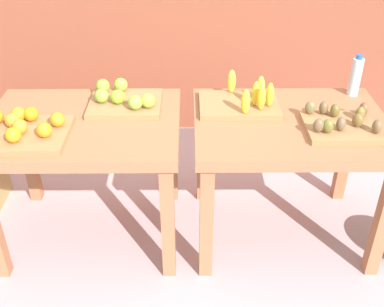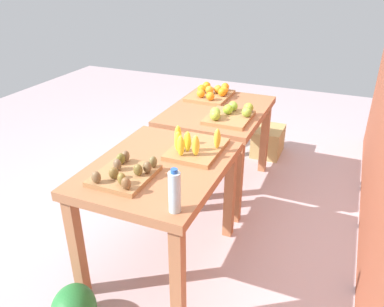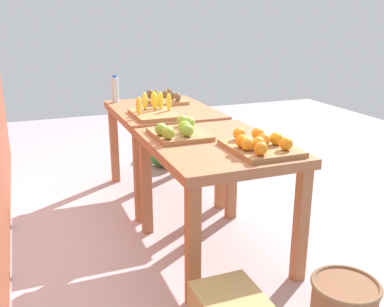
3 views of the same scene
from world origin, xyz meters
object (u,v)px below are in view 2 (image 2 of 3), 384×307
(cardboard_produce_box, at_px, (268,141))
(water_bottle, at_px, (175,192))
(display_table_left, at_px, (217,121))
(apple_bin, at_px, (230,115))
(wicker_basket, at_px, (212,134))
(banana_crate, at_px, (195,147))
(kiwi_bin, at_px, (125,173))
(display_table_right, at_px, (159,180))
(orange_bin, at_px, (211,93))

(cardboard_produce_box, bearing_deg, water_bottle, 0.26)
(display_table_left, xyz_separation_m, water_bottle, (1.53, 0.31, 0.23))
(display_table_left, height_order, cardboard_produce_box, display_table_left)
(apple_bin, relative_size, water_bottle, 1.64)
(water_bottle, distance_m, wicker_basket, 2.61)
(banana_crate, relative_size, kiwi_bin, 1.22)
(banana_crate, xyz_separation_m, wicker_basket, (-1.74, -0.50, -0.70))
(display_table_right, distance_m, orange_bin, 1.40)
(display_table_right, height_order, banana_crate, banana_crate)
(orange_bin, relative_size, apple_bin, 1.10)
(banana_crate, bearing_deg, water_bottle, 13.99)
(orange_bin, xyz_separation_m, apple_bin, (0.47, 0.33, -0.00))
(orange_bin, bearing_deg, kiwi_bin, 2.03)
(display_table_left, height_order, wicker_basket, display_table_left)
(banana_crate, bearing_deg, display_table_left, -170.49)
(orange_bin, distance_m, kiwi_bin, 1.61)
(display_table_left, height_order, display_table_right, same)
(display_table_left, xyz_separation_m, wicker_basket, (-0.86, -0.35, -0.54))
(orange_bin, relative_size, cardboard_produce_box, 1.10)
(display_table_right, bearing_deg, display_table_left, 180.00)
(wicker_basket, bearing_deg, display_table_right, 10.00)
(apple_bin, xyz_separation_m, cardboard_produce_box, (-1.07, 0.13, -0.67))
(orange_bin, height_order, kiwi_bin, orange_bin)
(banana_crate, xyz_separation_m, water_bottle, (0.66, 0.16, 0.07))
(display_table_right, xyz_separation_m, wicker_basket, (-1.98, -0.35, -0.54))
(banana_crate, xyz_separation_m, cardboard_produce_box, (-1.74, 0.15, -0.67))
(wicker_basket, bearing_deg, kiwi_bin, 6.46)
(display_table_right, bearing_deg, kiwi_bin, -23.44)
(water_bottle, bearing_deg, orange_bin, -165.41)
(apple_bin, bearing_deg, orange_bin, -144.57)
(display_table_left, distance_m, apple_bin, 0.31)
(display_table_left, height_order, orange_bin, orange_bin)
(orange_bin, bearing_deg, display_table_right, 6.46)
(banana_crate, bearing_deg, wicker_basket, -164.06)
(kiwi_bin, bearing_deg, display_table_left, 175.79)
(display_table_right, relative_size, orange_bin, 2.36)
(water_bottle, relative_size, wicker_basket, 0.68)
(orange_bin, bearing_deg, water_bottle, 14.59)
(display_table_left, relative_size, apple_bin, 2.60)
(orange_bin, bearing_deg, apple_bin, 35.43)
(display_table_left, relative_size, kiwi_bin, 2.89)
(apple_bin, bearing_deg, water_bottle, 5.85)
(orange_bin, relative_size, water_bottle, 1.80)
(display_table_right, height_order, wicker_basket, display_table_right)
(display_table_left, distance_m, banana_crate, 0.90)
(banana_crate, relative_size, wicker_basket, 1.22)
(water_bottle, relative_size, cardboard_produce_box, 0.61)
(apple_bin, bearing_deg, kiwi_bin, -13.48)
(apple_bin, bearing_deg, display_table_left, -139.57)
(kiwi_bin, xyz_separation_m, cardboard_produce_box, (-2.21, 0.40, -0.66))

